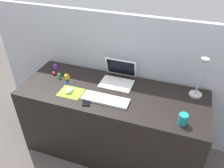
{
  "coord_description": "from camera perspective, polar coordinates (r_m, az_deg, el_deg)",
  "views": [
    {
      "loc": [
        0.54,
        -1.54,
        1.96
      ],
      "look_at": [
        0.0,
        0.0,
        0.83
      ],
      "focal_mm": 36.55,
      "sensor_mm": 36.0,
      "label": 1
    }
  ],
  "objects": [
    {
      "name": "ground_plane",
      "position": [
        2.56,
        -0.03,
        -15.47
      ],
      "size": [
        6.0,
        6.0,
        0.0
      ],
      "primitive_type": "plane",
      "color": "#59514C"
    },
    {
      "name": "back_wall",
      "position": [
        2.36,
        2.85,
        1.5
      ],
      "size": [
        2.89,
        0.05,
        1.34
      ],
      "primitive_type": "cube",
      "color": "#B2B7C1",
      "rests_on": "ground_plane"
    },
    {
      "name": "desk",
      "position": [
        2.28,
        -0.03,
        -9.52
      ],
      "size": [
        1.69,
        0.64,
        0.74
      ],
      "primitive_type": "cube",
      "color": "black",
      "rests_on": "ground_plane"
    },
    {
      "name": "laptop",
      "position": [
        2.16,
        1.71,
        1.87
      ],
      "size": [
        0.3,
        0.27,
        0.21
      ],
      "color": "white",
      "rests_on": "desk"
    },
    {
      "name": "keyboard",
      "position": [
        1.94,
        -1.69,
        -3.89
      ],
      "size": [
        0.41,
        0.13,
        0.02
      ],
      "primitive_type": "cube",
      "color": "white",
      "rests_on": "desk"
    },
    {
      "name": "mousepad",
      "position": [
        2.07,
        -10.25,
        -2.08
      ],
      "size": [
        0.21,
        0.17,
        0.0
      ],
      "primitive_type": "cube",
      "color": "#8CDB33",
      "rests_on": "desk"
    },
    {
      "name": "mouse",
      "position": [
        2.07,
        -10.65,
        -1.52
      ],
      "size": [
        0.06,
        0.1,
        0.03
      ],
      "primitive_type": "ellipsoid",
      "color": "white",
      "rests_on": "mousepad"
    },
    {
      "name": "cell_phone",
      "position": [
        1.95,
        -6.32,
        -4.26
      ],
      "size": [
        0.1,
        0.14,
        0.01
      ],
      "primitive_type": "cube",
      "rotation": [
        0.0,
        0.0,
        0.3
      ],
      "color": "black",
      "rests_on": "desk"
    },
    {
      "name": "desk_lamp",
      "position": [
        2.02,
        21.08,
        1.26
      ],
      "size": [
        0.11,
        0.14,
        0.39
      ],
      "color": "#B7B7BC",
      "rests_on": "desk"
    },
    {
      "name": "coffee_mug",
      "position": [
        1.79,
        17.33,
        -8.41
      ],
      "size": [
        0.07,
        0.07,
        0.09
      ],
      "primitive_type": "cylinder",
      "color": "teal",
      "rests_on": "desk"
    },
    {
      "name": "toy_figurine_purple",
      "position": [
        2.44,
        -13.99,
        4.28
      ],
      "size": [
        0.04,
        0.04,
        0.06
      ],
      "color": "purple",
      "rests_on": "desk"
    },
    {
      "name": "toy_figurine_orange",
      "position": [
        2.28,
        -11.01,
        2.22
      ],
      "size": [
        0.04,
        0.04,
        0.05
      ],
      "primitive_type": "cone",
      "color": "orange",
      "rests_on": "desk"
    },
    {
      "name": "toy_figurine_yellow",
      "position": [
        2.24,
        -11.45,
        1.77
      ],
      "size": [
        0.04,
        0.04,
        0.06
      ],
      "color": "yellow",
      "rests_on": "desk"
    },
    {
      "name": "toy_figurine_blue",
      "position": [
        2.18,
        -11.53,
        0.48
      ],
      "size": [
        0.04,
        0.04,
        0.04
      ],
      "primitive_type": "cone",
      "color": "blue",
      "rests_on": "desk"
    },
    {
      "name": "toy_figurine_red",
      "position": [
        2.35,
        -14.32,
        2.64
      ],
      "size": [
        0.03,
        0.03,
        0.04
      ],
      "primitive_type": "ellipsoid",
      "color": "red",
      "rests_on": "desk"
    },
    {
      "name": "toy_figurine_green",
      "position": [
        2.28,
        -13.09,
        2.06
      ],
      "size": [
        0.03,
        0.03,
        0.06
      ],
      "color": "green",
      "rests_on": "desk"
    }
  ]
}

